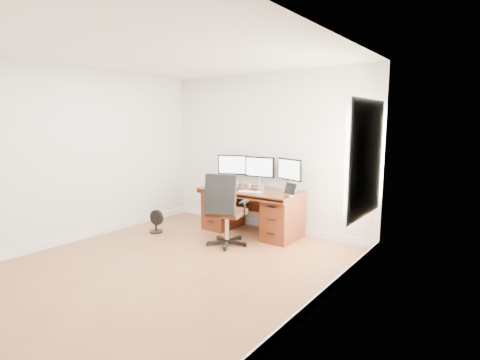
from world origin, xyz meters
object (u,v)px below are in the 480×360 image
Objects in this scene: office_chair at (226,222)px; floor_fan at (156,222)px; desk at (252,210)px; monitor_center at (260,168)px; keyboard at (246,191)px.

floor_fan is (-1.40, -0.15, -0.18)m from office_chair.
monitor_center reaches higher than desk.
desk is 1.52× the size of office_chair.
keyboard is (0.05, -0.47, -0.33)m from monitor_center.
floor_fan is at bearing -175.29° from keyboard.
floor_fan is at bearing -144.82° from desk.
monitor_center is (-0.07, 1.03, 0.72)m from office_chair.
monitor_center is 2.16× the size of keyboard.
monitor_center is (0.00, 0.24, 0.68)m from desk.
office_chair is 4.39× the size of keyboard.
monitor_center is at bearing 89.97° from desk.
monitor_center is (1.33, 1.18, 0.90)m from floor_fan.
office_chair is at bearing 0.50° from floor_fan.
desk is 0.80m from office_chair.
floor_fan is at bearing -143.00° from monitor_center.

